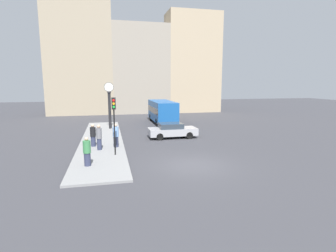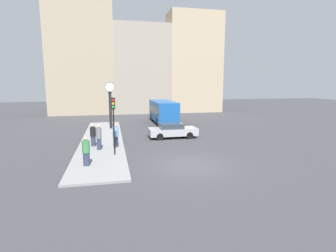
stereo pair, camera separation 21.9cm
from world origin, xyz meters
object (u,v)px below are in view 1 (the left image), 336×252
(sedan_car, at_px, (172,130))
(street_clock, at_px, (110,105))
(pedestrian_grey_jacket, at_px, (99,137))
(pedestrian_black_jacket, at_px, (93,135))
(pedestrian_blue_stripe, at_px, (116,136))
(traffic_light_near, at_px, (114,114))
(bus_distant, at_px, (162,111))
(pedestrian_green_hoodie, at_px, (87,152))

(sedan_car, xyz_separation_m, street_clock, (-5.30, 5.45, 1.88))
(pedestrian_grey_jacket, relative_size, pedestrian_black_jacket, 1.07)
(pedestrian_blue_stripe, bearing_deg, traffic_light_near, -93.26)
(sedan_car, relative_size, traffic_light_near, 1.13)
(bus_distant, xyz_separation_m, pedestrian_green_hoodie, (-7.59, -15.78, -0.58))
(sedan_car, height_order, pedestrian_green_hoodie, pedestrian_green_hoodie)
(traffic_light_near, distance_m, street_clock, 10.51)
(pedestrian_grey_jacket, xyz_separation_m, pedestrian_black_jacket, (-0.47, 1.19, -0.07))
(pedestrian_blue_stripe, bearing_deg, sedan_car, 30.14)
(sedan_car, distance_m, bus_distant, 8.79)
(sedan_car, distance_m, pedestrian_grey_jacket, 7.06)
(street_clock, relative_size, pedestrian_blue_stripe, 2.72)
(bus_distant, relative_size, pedestrian_blue_stripe, 4.09)
(street_clock, distance_m, pedestrian_blue_stripe, 8.48)
(pedestrian_grey_jacket, xyz_separation_m, pedestrian_green_hoodie, (-0.55, -3.59, -0.08))
(traffic_light_near, height_order, pedestrian_grey_jacket, traffic_light_near)
(bus_distant, distance_m, pedestrian_grey_jacket, 14.08)
(traffic_light_near, bearing_deg, pedestrian_black_jacket, 118.89)
(street_clock, bearing_deg, pedestrian_black_jacket, -99.55)
(sedan_car, relative_size, pedestrian_black_jacket, 2.51)
(pedestrian_green_hoodie, bearing_deg, bus_distant, 64.32)
(traffic_light_near, xyz_separation_m, pedestrian_grey_jacket, (-1.05, 1.57, -1.79))
(street_clock, relative_size, pedestrian_grey_jacket, 2.64)
(sedan_car, relative_size, bus_distant, 0.59)
(street_clock, bearing_deg, traffic_light_near, -88.83)
(traffic_light_near, bearing_deg, pedestrian_grey_jacket, 123.72)
(sedan_car, xyz_separation_m, pedestrian_grey_jacket, (-6.13, -3.49, 0.35))
(traffic_light_near, bearing_deg, bus_distant, 66.48)
(pedestrian_black_jacket, bearing_deg, pedestrian_green_hoodie, -90.96)
(street_clock, bearing_deg, pedestrian_grey_jacket, -95.31)
(sedan_car, relative_size, pedestrian_blue_stripe, 2.43)
(pedestrian_blue_stripe, bearing_deg, pedestrian_black_jacket, 160.68)
(sedan_car, xyz_separation_m, pedestrian_black_jacket, (-6.60, -2.30, 0.28))
(pedestrian_grey_jacket, bearing_deg, street_clock, 84.69)
(sedan_car, relative_size, pedestrian_grey_jacket, 2.35)
(bus_distant, height_order, pedestrian_blue_stripe, bus_distant)
(sedan_car, distance_m, pedestrian_green_hoodie, 9.74)
(bus_distant, relative_size, pedestrian_black_jacket, 4.23)
(pedestrian_green_hoodie, xyz_separation_m, pedestrian_blue_stripe, (1.72, 4.20, 0.04))
(bus_distant, bearing_deg, street_clock, -152.35)
(bus_distant, height_order, pedestrian_green_hoodie, bus_distant)
(pedestrian_grey_jacket, bearing_deg, pedestrian_green_hoodie, -98.75)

